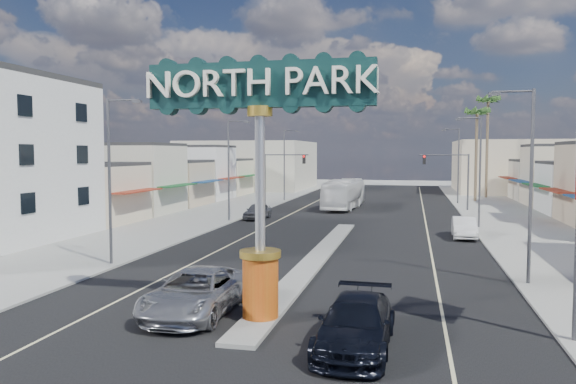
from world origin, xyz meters
The scene contains 25 objects.
ground centered at (0.00, 30.00, 0.00)m, with size 160.00×160.00×0.00m, color gray.
road centered at (0.00, 30.00, 0.01)m, with size 20.00×120.00×0.01m, color black.
median_island centered at (0.00, 14.00, 0.08)m, with size 1.30×30.00×0.16m, color gray.
sidewalk_left centered at (-14.00, 30.00, 0.06)m, with size 8.00×120.00×0.12m, color gray.
sidewalk_right centered at (14.00, 30.00, 0.06)m, with size 8.00×120.00×0.12m, color gray.
storefront_row_left centered at (-24.00, 43.00, 3.00)m, with size 12.00×42.00×6.00m, color beige.
backdrop_far_left centered at (-22.00, 75.00, 4.00)m, with size 20.00×20.00×8.00m, color #B7B29E.
backdrop_far_right centered at (22.00, 75.00, 4.00)m, with size 20.00×20.00×8.00m, color beige.
gateway_sign centered at (0.00, 1.98, 5.93)m, with size 8.20×1.50×9.15m.
traffic_signal_left centered at (-9.18, 43.99, 4.27)m, with size 5.09×0.45×6.00m.
traffic_signal_right centered at (9.18, 43.99, 4.27)m, with size 5.09×0.45×6.00m.
streetlight_l_near centered at (-10.43, 10.00, 5.07)m, with size 2.03×0.22×9.00m.
streetlight_l_mid centered at (-10.43, 30.00, 5.07)m, with size 2.03×0.22×9.00m.
streetlight_l_far centered at (-10.43, 52.00, 5.07)m, with size 2.03×0.22×9.00m.
streetlight_r_near centered at (10.43, 10.00, 5.07)m, with size 2.03×0.22×9.00m.
streetlight_r_mid centered at (10.43, 30.00, 5.07)m, with size 2.03×0.22×9.00m.
streetlight_r_far centered at (10.43, 52.00, 5.07)m, with size 2.03×0.22×9.00m.
palm_left_far centered at (-13.00, 50.00, 11.50)m, with size 2.60×2.60×13.10m.
palm_right_mid centered at (13.00, 56.00, 10.60)m, with size 2.60×2.60×12.10m.
palm_right_far centered at (15.00, 62.00, 12.39)m, with size 2.60×2.60×14.10m.
suv_left centered at (-2.62, 2.33, 0.84)m, with size 2.80×6.08×1.69m, color #ABACB0.
suv_right centered at (3.66, -0.12, 0.79)m, with size 2.21×5.44×1.58m, color black.
car_parked_left centered at (-8.62, 32.32, 0.74)m, with size 1.76×4.37×1.49m, color slate.
car_parked_right centered at (9.00, 24.50, 0.76)m, with size 1.61×4.60×1.52m, color silver.
city_bus centered at (-2.00, 43.84, 1.62)m, with size 2.71×11.60×3.23m, color silver.
Camera 1 is at (5.32, -17.30, 6.11)m, focal length 35.00 mm.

